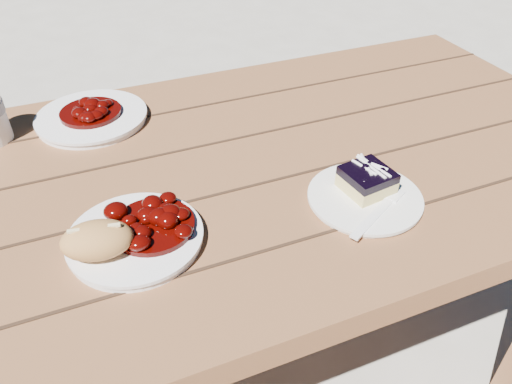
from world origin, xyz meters
name	(u,v)px	position (x,y,z in m)	size (l,w,h in m)	color
picnic_table	(136,253)	(0.00, 0.00, 0.59)	(2.00, 1.55, 0.75)	brown
main_plate	(136,239)	(0.00, -0.15, 0.76)	(0.21, 0.21, 0.02)	white
goulash_stew	(152,218)	(0.03, -0.14, 0.79)	(0.13, 0.13, 0.04)	#3A0402
bread_roll	(97,240)	(-0.06, -0.17, 0.79)	(0.11, 0.07, 0.05)	#B98347
dessert_plate	(365,198)	(0.38, -0.19, 0.76)	(0.19, 0.19, 0.01)	white
blueberry_cake	(367,180)	(0.39, -0.18, 0.78)	(0.09, 0.09, 0.04)	#E0CE7A
fork_dessert	(373,217)	(0.36, -0.25, 0.76)	(0.03, 0.16, 0.01)	white
second_plate	(92,118)	(-0.01, 0.27, 0.76)	(0.23, 0.23, 0.02)	white
second_stew	(89,106)	(-0.01, 0.27, 0.79)	(0.13, 0.13, 0.04)	#3A0402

